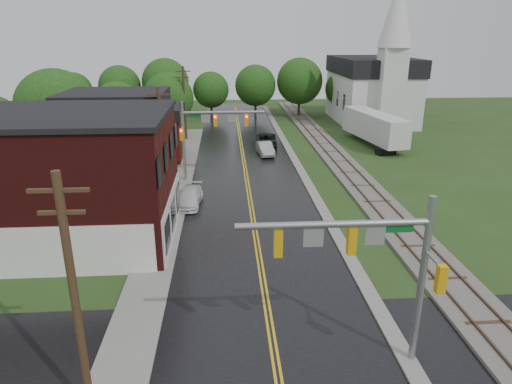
{
  "coord_description": "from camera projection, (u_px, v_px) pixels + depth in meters",
  "views": [
    {
      "loc": [
        -1.85,
        -13.03,
        12.78
      ],
      "look_at": [
        -0.06,
        13.44,
        3.5
      ],
      "focal_mm": 32.0,
      "sensor_mm": 36.0,
      "label": 1
    }
  ],
  "objects": [
    {
      "name": "traffic_signal_near",
      "position": [
        370.0,
        253.0,
        17.07
      ],
      "size": [
        7.34,
        0.3,
        7.2
      ],
      "color": "gray",
      "rests_on": "ground"
    },
    {
      "name": "brick_building",
      "position": [
        57.0,
        178.0,
        28.57
      ],
      "size": [
        14.3,
        10.3,
        8.3
      ],
      "color": "#46100F",
      "rests_on": "ground"
    },
    {
      "name": "sedan_silver",
      "position": [
        265.0,
        149.0,
        50.27
      ],
      "size": [
        1.92,
        4.4,
        1.41
      ],
      "primitive_type": "imported",
      "rotation": [
        0.0,
        0.0,
        0.1
      ],
      "color": "#A5A5A9",
      "rests_on": "ground"
    },
    {
      "name": "tree_left_b",
      "position": [
        58.0,
        111.0,
        43.62
      ],
      "size": [
        7.6,
        7.6,
        9.69
      ],
      "color": "black",
      "rests_on": "ground"
    },
    {
      "name": "cross_road",
      "position": [
        276.0,
        366.0,
        18.49
      ],
      "size": [
        60.0,
        9.0,
        0.02
      ],
      "primitive_type": "cube",
      "color": "black",
      "rests_on": "ground"
    },
    {
      "name": "suv_dark",
      "position": [
        266.0,
        141.0,
        53.87
      ],
      "size": [
        2.84,
        5.48,
        1.48
      ],
      "primitive_type": "imported",
      "rotation": [
        0.0,
        0.0,
        -0.07
      ],
      "color": "black",
      "rests_on": "ground"
    },
    {
      "name": "tree_left_c",
      "position": [
        119.0,
        110.0,
        51.81
      ],
      "size": [
        6.0,
        6.0,
        7.65
      ],
      "color": "black",
      "rests_on": "ground"
    },
    {
      "name": "utility_pole_a",
      "position": [
        75.0,
        299.0,
        14.61
      ],
      "size": [
        1.8,
        0.28,
        9.0
      ],
      "color": "#382616",
      "rests_on": "ground"
    },
    {
      "name": "tree_left_e",
      "position": [
        170.0,
        99.0,
        57.68
      ],
      "size": [
        6.4,
        6.4,
        8.16
      ],
      "color": "black",
      "rests_on": "ground"
    },
    {
      "name": "darkred_building",
      "position": [
        149.0,
        139.0,
        48.2
      ],
      "size": [
        7.0,
        6.0,
        4.4
      ],
      "primitive_type": "cube",
      "color": "#3F0F0C",
      "rests_on": "ground"
    },
    {
      "name": "sidewalk_left",
      "position": [
        177.0,
        188.0,
        39.75
      ],
      "size": [
        2.4,
        50.0,
        0.12
      ],
      "primitive_type": "cube",
      "color": "gray",
      "rests_on": "ground"
    },
    {
      "name": "main_road",
      "position": [
        245.0,
        170.0,
        44.86
      ],
      "size": [
        10.0,
        90.0,
        0.02
      ],
      "primitive_type": "cube",
      "color": "black",
      "rests_on": "ground"
    },
    {
      "name": "utility_pole_b",
      "position": [
        162.0,
        143.0,
        35.33
      ],
      "size": [
        1.8,
        0.28,
        9.0
      ],
      "color": "#382616",
      "rests_on": "ground"
    },
    {
      "name": "semi_trailer",
      "position": [
        374.0,
        126.0,
        54.1
      ],
      "size": [
        4.57,
        12.42,
        3.84
      ],
      "color": "black",
      "rests_on": "ground"
    },
    {
      "name": "church",
      "position": [
        374.0,
        83.0,
        66.56
      ],
      "size": [
        10.4,
        18.4,
        20.0
      ],
      "color": "silver",
      "rests_on": "ground"
    },
    {
      "name": "utility_pole_c",
      "position": [
        185.0,
        102.0,
        56.05
      ],
      "size": [
        1.8,
        0.28,
        9.0
      ],
      "color": "#382616",
      "rests_on": "ground"
    },
    {
      "name": "railroad",
      "position": [
        334.0,
        155.0,
        50.17
      ],
      "size": [
        3.2,
        80.0,
        0.3
      ],
      "color": "#59544C",
      "rests_on": "ground"
    },
    {
      "name": "curb_right",
      "position": [
        292.0,
        156.0,
        49.91
      ],
      "size": [
        0.8,
        70.0,
        0.12
      ],
      "primitive_type": "cube",
      "color": "gray",
      "rests_on": "ground"
    },
    {
      "name": "pickup_white",
      "position": [
        189.0,
        197.0,
        35.56
      ],
      "size": [
        2.2,
        4.64,
        1.31
      ],
      "primitive_type": "imported",
      "rotation": [
        0.0,
        0.0,
        -0.08
      ],
      "color": "white",
      "rests_on": "ground"
    },
    {
      "name": "yellow_house",
      "position": [
        120.0,
        150.0,
        39.33
      ],
      "size": [
        8.0,
        7.0,
        6.4
      ],
      "primitive_type": "cube",
      "color": "tan",
      "rests_on": "ground"
    },
    {
      "name": "traffic_signal_far",
      "position": [
        207.0,
        126.0,
        40.17
      ],
      "size": [
        7.34,
        0.43,
        7.2
      ],
      "color": "gray",
      "rests_on": "ground"
    }
  ]
}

